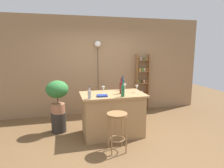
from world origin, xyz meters
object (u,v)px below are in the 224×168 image
Objects in this scene: wine_glass_right at (137,87)px; cookbook at (102,96)px; bar_stool at (117,123)px; plant_stool at (59,122)px; bottle_vinegar at (123,84)px; bottle_spirits_clear at (121,88)px; wine_glass_left at (103,88)px; bottle_sauce_amber at (123,91)px; spice_shelf at (142,82)px; wine_glass_center at (125,86)px; pendant_globe_light at (98,46)px; bottle_soda_blue at (90,94)px; potted_plant at (57,93)px.

cookbook is at bearing -166.60° from wine_glass_right.
bar_stool is 1.62m from plant_stool.
bottle_spirits_clear is at bearing -111.76° from bottle_vinegar.
wine_glass_left is at bearing 96.77° from bar_stool.
bottle_vinegar is at bearing 42.04° from cookbook.
bottle_sauce_amber is 1.59× the size of cookbook.
bottle_sauce_amber is 0.48m from wine_glass_left.
spice_shelf is 4.97× the size of bottle_spirits_clear.
wine_glass_center is 1.00× the size of wine_glass_right.
bar_stool is 1.60× the size of plant_stool.
wine_glass_left is at bearing 72.00° from cookbook.
pendant_globe_light reaches higher than cookbook.
bottle_soda_blue is at bearing -51.61° from plant_stool.
wine_glass_right is at bearing 16.68° from bottle_soda_blue.
bottle_sauce_amber is 2.04× the size of wine_glass_center.
wine_glass_center is (0.46, 0.96, 0.50)m from bar_stool.
pendant_globe_light is (1.13, 1.10, 1.76)m from plant_stool.
pendant_globe_light is (-0.21, 1.59, 0.92)m from bottle_spirits_clear.
cookbook is at bearing -35.86° from plant_stool.
spice_shelf reaches higher than bar_stool.
potted_plant is at bearing 0.00° from plant_stool.
potted_plant is 1.54m from wine_glass_center.
bottle_sauce_amber reaches higher than bar_stool.
wine_glass_right is at bearing -14.54° from plant_stool.
pendant_globe_light reaches higher than wine_glass_left.
bar_stool is 0.76m from bottle_soda_blue.
bar_stool is 3.49× the size of cookbook.
spice_shelf is at bearing 62.87° from wine_glass_right.
plant_stool is at bearing 157.19° from wine_glass_left.
wine_glass_center is (1.52, -0.21, 0.82)m from plant_stool.
plant_stool is 2.80× the size of wine_glass_center.
bottle_vinegar is 2.08× the size of wine_glass_left.
wine_glass_right is (0.43, 0.31, -0.01)m from bottle_sauce_amber.
pendant_globe_light is at bearing 95.07° from bottle_sauce_amber.
bottle_spirits_clear is (0.29, 0.68, 0.51)m from bar_stool.
bottle_soda_blue is 0.51m from wine_glass_left.
pendant_globe_light is at bearing 82.30° from cookbook.
wine_glass_left is 1.00× the size of wine_glass_right.
wine_glass_center reaches higher than bar_stool.
wine_glass_right is at bearing -117.13° from spice_shelf.
bottle_sauce_amber reaches higher than wine_glass_center.
pendant_globe_light reaches higher than bar_stool.
cookbook is at bearing -108.15° from wine_glass_left.
cookbook is 2.04m from pendant_globe_light.
bottle_vinegar is at bearing 67.60° from bar_stool.
bottle_soda_blue is 0.32m from cookbook.
potted_plant is 4.54× the size of wine_glass_right.
spice_shelf is at bearing -1.89° from pendant_globe_light.
bottle_sauce_amber is (-1.20, -1.81, 0.17)m from spice_shelf.
potted_plant is at bearing 172.24° from wine_glass_center.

